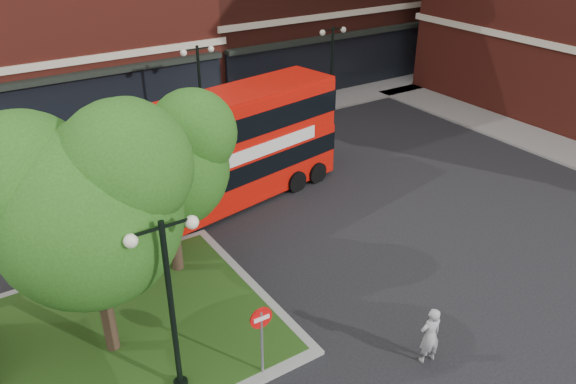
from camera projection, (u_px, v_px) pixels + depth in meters
ground at (354, 316)px, 16.85m from camera, size 120.00×120.00×0.00m
pavement_far at (152, 139)px, 29.05m from camera, size 44.00×3.00×0.12m
traffic_island at (54, 360)px, 15.17m from camera, size 12.60×7.60×0.15m
tree_island_west at (80, 199)px, 13.33m from camera, size 5.40×4.71×7.21m
tree_island_east at (163, 156)px, 16.89m from camera, size 4.46×3.90×6.29m
lamp_island at (171, 302)px, 13.02m from camera, size 1.72×0.36×5.00m
lamp_far_left at (200, 91)px, 27.24m from camera, size 1.72×0.36×5.00m
lamp_far_right at (332, 66)px, 31.11m from camera, size 1.72×0.36×5.00m
bus at (222, 145)px, 21.81m from camera, size 10.72×4.21×4.00m
woman at (430, 335)px, 14.85m from camera, size 0.69×0.51×1.74m
car_silver at (30, 168)px, 24.21m from camera, size 4.77×2.37×1.56m
car_white at (266, 106)px, 31.54m from camera, size 4.61×1.63×1.52m
no_entry_sign at (261, 328)px, 14.05m from camera, size 0.61×0.08×2.22m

